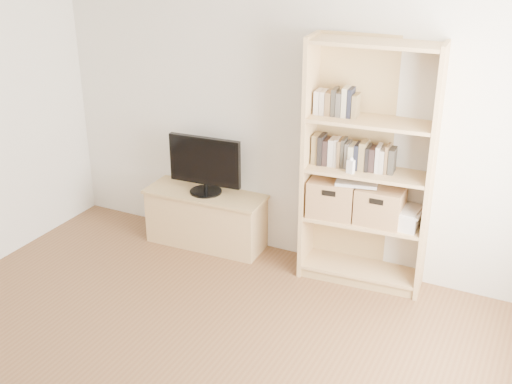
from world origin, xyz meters
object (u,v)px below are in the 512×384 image
Objects in this scene: tv_stand at (207,219)px; laptop at (357,181)px; bookshelf at (368,168)px; baby_monitor at (351,167)px; television at (205,165)px; basket_right at (380,205)px; basket_left at (333,197)px.

laptop is (1.40, 0.01, 0.63)m from tv_stand.
bookshelf is 18.48× the size of baby_monitor.
television reaches higher than basket_right.
tv_stand is at bearing 167.83° from laptop.
baby_monitor reaches higher than basket_right.
television is 2.08× the size of laptop.
laptop is at bearing -3.57° from television.
basket_left reaches higher than tv_stand.
basket_left is at bearing -178.81° from bookshelf.
bookshelf is 0.15m from laptop.
television is at bearing 0.00° from tv_stand.
basket_left is at bearing 170.90° from laptop.
baby_monitor is at bearing -7.92° from television.
television is 6.22× the size of baby_monitor.
basket_left is at bearing 163.38° from baby_monitor.
basket_right is (0.12, 0.00, -0.30)m from bookshelf.
bookshelf reaches higher than basket_right.
tv_stand is 2.99× the size of basket_right.
basket_left is 0.39m from basket_right.
tv_stand is 0.53m from television.
television is 1.81× the size of basket_left.
tv_stand is 3.30× the size of laptop.
basket_right is 1.10× the size of laptop.
bookshelf is at bearing -2.97° from television.
basket_right is at bearing -2.88° from television.
laptop is at bearing -176.04° from basket_right.
bookshelf is 5.59× the size of basket_right.
baby_monitor is 0.33× the size of laptop.
tv_stand is 1.66m from basket_right.
baby_monitor is 0.30× the size of basket_right.
basket_right is at bearing -2.60° from bookshelf.
television reaches higher than laptop.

